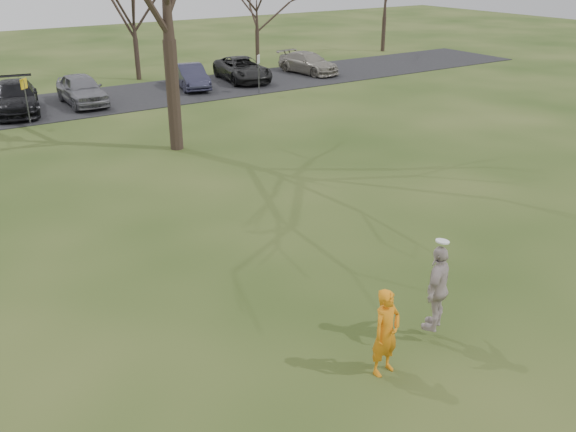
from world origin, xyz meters
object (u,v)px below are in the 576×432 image
object	(u,v)px
catching_play	(438,288)
car_6	(242,69)
car_5	(191,76)
car_3	(16,97)
car_4	(82,89)
car_7	(308,63)
player_defender	(386,332)

from	to	relation	value
catching_play	car_6	bearing A→B (deg)	68.47
car_6	catching_play	bearing A→B (deg)	-103.30
car_5	catching_play	bearing A→B (deg)	-93.01
car_3	car_5	bearing A→B (deg)	14.86
car_4	car_5	size ratio (longest dim) A/B	1.10
car_5	car_7	distance (m)	8.19
car_3	car_5	xyz separation A→B (m)	(9.45, 0.61, -0.06)
car_6	car_7	bearing A→B (deg)	6.40
car_5	catching_play	size ratio (longest dim) A/B	2.07
car_6	catching_play	distance (m)	27.32
player_defender	car_7	xyz separation A→B (m)	(16.30, 25.56, -0.18)
player_defender	catching_play	world-z (taller)	catching_play
car_5	car_3	bearing A→B (deg)	-164.79
car_3	car_7	size ratio (longest dim) A/B	1.13
car_4	car_7	size ratio (longest dim) A/B	1.00
car_5	car_6	distance (m)	3.51
car_3	catching_play	size ratio (longest dim) A/B	2.59
car_4	car_5	xyz separation A→B (m)	(6.29, 0.61, -0.09)
car_4	car_6	distance (m)	9.83
car_6	car_7	world-z (taller)	car_6
car_7	player_defender	bearing A→B (deg)	-131.07
player_defender	car_7	bearing A→B (deg)	51.11
player_defender	car_7	world-z (taller)	player_defender
car_4	catching_play	world-z (taller)	catching_play
player_defender	catching_play	size ratio (longest dim) A/B	0.89
car_5	car_6	bearing A→B (deg)	15.99
car_3	catching_play	world-z (taller)	catching_play
car_4	catching_play	size ratio (longest dim) A/B	2.29
car_3	car_5	world-z (taller)	car_3
player_defender	car_7	distance (m)	30.31
car_6	player_defender	bearing A→B (deg)	-106.07
player_defender	car_5	size ratio (longest dim) A/B	0.43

